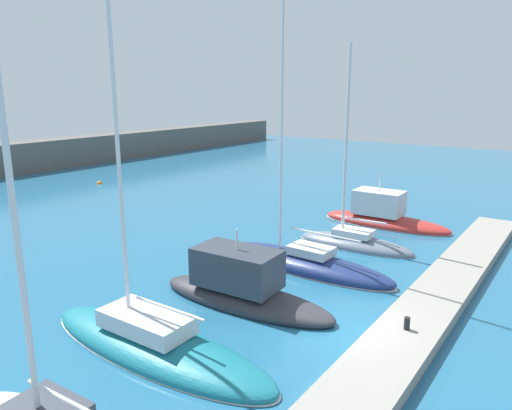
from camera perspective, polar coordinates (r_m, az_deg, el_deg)
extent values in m
plane|color=#236084|center=(17.85, 10.40, -14.67)|extent=(120.00, 120.00, 0.00)
cube|color=gray|center=(17.14, 16.54, -15.42)|extent=(35.88, 2.15, 0.47)
cylinder|color=silver|center=(11.19, -26.60, -1.27)|extent=(0.15, 0.15, 9.72)
cylinder|color=silver|center=(11.87, -21.39, -20.69)|extent=(0.25, 2.68, 0.10)
ellipsoid|color=#19707F|center=(16.82, -11.75, -16.14)|extent=(2.78, 9.48, 1.10)
ellipsoid|color=silver|center=(16.87, -11.73, -16.45)|extent=(2.80, 9.57, 0.12)
cylinder|color=silver|center=(15.65, -16.86, 19.12)|extent=(0.13, 0.13, 18.74)
cylinder|color=silver|center=(15.65, -10.23, -11.91)|extent=(0.14, 2.89, 0.09)
cube|color=silver|center=(16.67, -12.79, -13.22)|extent=(1.62, 3.19, 0.58)
ellipsoid|color=#2D2D33|center=(19.68, -1.26, -11.07)|extent=(2.78, 7.86, 1.04)
cube|color=#333842|center=(19.38, -2.25, -7.37)|extent=(2.07, 3.52, 1.52)
cube|color=black|center=(19.73, -4.19, -6.30)|extent=(1.73, 0.95, 0.85)
cylinder|color=silver|center=(18.99, -2.29, -4.05)|extent=(0.08, 0.08, 0.84)
ellipsoid|color=navy|center=(23.43, 5.59, -6.89)|extent=(2.59, 9.31, 1.09)
ellipsoid|color=silver|center=(23.50, 5.58, -7.33)|extent=(2.62, 9.40, 0.12)
cylinder|color=silver|center=(22.68, 3.12, 14.94)|extent=(0.12, 0.12, 16.35)
cylinder|color=silver|center=(22.40, 8.05, -3.47)|extent=(0.18, 3.64, 0.09)
cube|color=silver|center=(22.99, 6.49, -5.35)|extent=(1.38, 2.07, 0.40)
ellipsoid|color=slate|center=(26.94, 11.60, -4.63)|extent=(2.22, 6.53, 1.03)
ellipsoid|color=silver|center=(26.96, 11.60, -4.77)|extent=(2.25, 6.59, 0.12)
cylinder|color=silver|center=(26.07, 10.61, 7.27)|extent=(0.17, 0.17, 10.03)
cylinder|color=silver|center=(26.34, 12.89, -1.83)|extent=(0.18, 2.17, 0.12)
cube|color=silver|center=(26.78, 11.41, -3.19)|extent=(1.28, 2.10, 0.35)
ellipsoid|color=#B72D28|center=(31.53, 15.03, -2.01)|extent=(2.53, 8.04, 0.99)
ellipsoid|color=silver|center=(31.57, 15.02, -2.25)|extent=(2.55, 8.12, 0.12)
cube|color=silver|center=(31.40, 14.27, 0.31)|extent=(1.85, 3.00, 1.50)
cube|color=black|center=(31.58, 13.18, 0.87)|extent=(1.65, 0.76, 0.84)
cylinder|color=silver|center=(31.13, 14.42, 2.72)|extent=(0.08, 0.08, 1.18)
sphere|color=orange|center=(45.88, -17.97, 2.39)|extent=(0.50, 0.50, 0.50)
cylinder|color=black|center=(17.49, 17.37, -13.18)|extent=(0.20, 0.20, 0.44)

